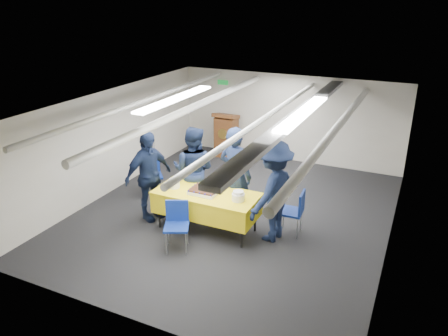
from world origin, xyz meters
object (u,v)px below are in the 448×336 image
Objects in this scene: sheet_cake at (204,191)px; sailor_a at (235,175)px; serving_table at (207,203)px; sailor_b at (193,170)px; chair_left at (152,171)px; podium at (226,135)px; chair_right at (296,208)px; sailor_d at (273,191)px; sailor_c at (149,176)px; chair_near at (177,220)px.

sailor_a is at bearing 59.76° from sheet_cake.
serving_table is 1.08× the size of sailor_b.
podium is at bearing 80.81° from chair_left.
chair_right is 0.62m from sailor_d.
sailor_c is (-0.64, -0.64, 0.00)m from sailor_b.
podium is at bearing 109.25° from sheet_cake.
chair_left is 1.36m from sailor_b.
chair_left is at bearing -99.19° from podium.
chair_right is at bearing 36.95° from chair_near.
chair_right is 1.00× the size of chair_left.
sailor_a is at bearing -62.43° from podium.
sailor_c is (-2.81, -0.59, 0.37)m from chair_right.
podium is (-1.36, 3.90, -0.20)m from sheet_cake.
sailor_b is at bearing 178.68° from chair_right.
podium is 0.69× the size of sailor_b.
chair_left is 1.23m from sailor_c.
serving_table is at bearing 71.74° from sailor_a.
sailor_c is at bearing -178.73° from sheet_cake.
chair_near reaches higher than sheet_cake.
chair_right is (1.57, 0.54, -0.03)m from serving_table.
chair_left is at bearing 153.21° from serving_table.
chair_near is at bearing -75.47° from podium.
sailor_b is (1.26, -0.35, 0.37)m from chair_left.
sailor_c is at bearing -70.46° from sailor_d.
chair_left is (-0.47, -2.93, -0.08)m from podium.
sailor_b is at bearing -76.46° from podium.
sheet_cake is at bearing 70.86° from sailor_a.
chair_right is 0.48× the size of sailor_c.
sailor_c reaches higher than serving_table.
chair_left is at bearing 134.32° from chair_near.
serving_table is 1.30m from sailor_d.
sailor_d is at bearing 35.55° from chair_near.
sailor_b is (-0.93, 0.01, -0.06)m from sailor_a.
sailor_a is 1.02× the size of sailor_d.
sheet_cake is 0.61× the size of chair_near.
serving_table is 2.09m from chair_left.
sailor_b reaches higher than sheet_cake.
podium is at bearing -84.37° from sailor_b.
sailor_c is 0.96× the size of sailor_d.
sailor_d reaches higher than sheet_cake.
chair_right and chair_left have the same top height.
sailor_d is at bearing 11.51° from sheet_cake.
sailor_a is 1.69m from sailor_c.
sailor_c is at bearing 145.59° from chair_near.
sailor_d reaches higher than podium.
podium is 0.65× the size of sailor_a.
chair_left is at bearing 50.81° from sailor_c.
chair_near is (-0.19, -0.78, -0.03)m from serving_table.
chair_near is 1.00× the size of chair_right.
chair_left is (-1.84, 0.97, -0.28)m from sheet_cake.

